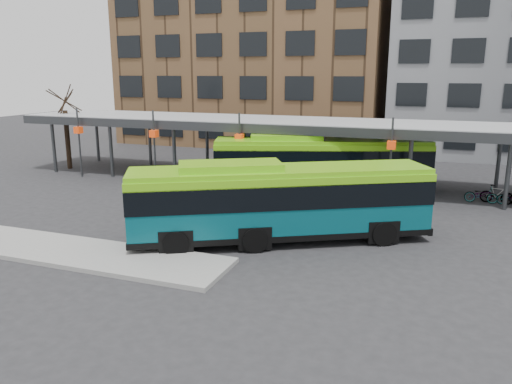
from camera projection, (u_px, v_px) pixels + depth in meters
name	position (u px, v px, depth m)	size (l,w,h in m)	color
ground	(220.00, 245.00, 21.26)	(120.00, 120.00, 0.00)	#28282B
boarding_island	(66.00, 251.00, 20.35)	(14.00, 3.00, 0.18)	gray
canopy	(300.00, 124.00, 32.10)	(40.00, 6.53, 4.80)	#999B9E
tree	(67.00, 137.00, 37.69)	(1.64, 1.64, 5.60)	black
building_brick	(257.00, 34.00, 51.23)	(26.00, 14.00, 22.00)	brown
bus_front	(279.00, 200.00, 21.43)	(12.52, 8.57, 3.53)	#084D59
bus_rear	(320.00, 162.00, 30.37)	(13.06, 6.72, 3.55)	#084D59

